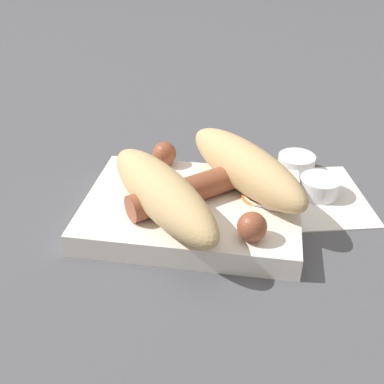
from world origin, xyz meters
The scene contains 8 objects.
ground_plane centered at (0.00, 0.00, 0.00)m, with size 3.00×3.00×0.00m, color #4C4C51.
food_tray centered at (0.00, 0.00, 0.01)m, with size 0.22×0.16×0.02m.
bread_roll centered at (-0.01, 0.00, 0.05)m, with size 0.24×0.24×0.05m.
sausage centered at (-0.01, -0.01, 0.04)m, with size 0.15×0.16×0.03m.
pickled_veggies centered at (-0.08, -0.03, 0.03)m, with size 0.07×0.08×0.01m.
napkin centered at (-0.12, -0.06, 0.00)m, with size 0.16×0.16×0.00m.
condiment_cup_near centered at (-0.14, -0.07, 0.01)m, with size 0.05×0.05×0.02m.
condiment_cup_far centered at (-0.11, -0.12, 0.01)m, with size 0.05×0.05×0.02m.
Camera 1 is at (-0.07, 0.42, 0.30)m, focal length 45.00 mm.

